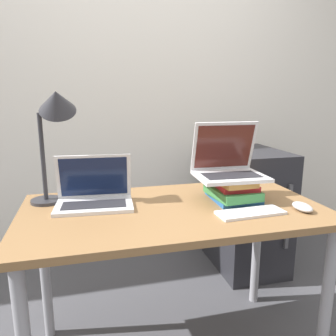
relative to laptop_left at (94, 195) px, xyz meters
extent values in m
cube|color=silver|center=(0.34, 1.03, 0.53)|extent=(8.00, 0.05, 2.70)
cube|color=brown|center=(0.34, -0.11, -0.06)|extent=(1.33, 0.72, 0.03)
cylinder|color=gray|center=(0.94, -0.41, -0.45)|extent=(0.05, 0.05, 0.74)
cylinder|color=gray|center=(-0.26, 0.18, -0.45)|extent=(0.05, 0.05, 0.74)
cylinder|color=gray|center=(0.94, 0.18, -0.45)|extent=(0.05, 0.05, 0.74)
cube|color=silver|center=(0.00, -0.03, -0.04)|extent=(0.35, 0.24, 0.02)
cube|color=#232328|center=(0.00, -0.04, -0.03)|extent=(0.28, 0.13, 0.00)
cube|color=silver|center=(0.00, 0.06, 0.07)|extent=(0.34, 0.08, 0.21)
cube|color=#0F1938|center=(0.00, 0.05, 0.07)|extent=(0.31, 0.06, 0.18)
cube|color=#235693|center=(0.64, -0.08, -0.03)|extent=(0.20, 0.25, 0.02)
cube|color=#33753D|center=(0.63, -0.10, 0.00)|extent=(0.21, 0.25, 0.04)
cube|color=maroon|center=(0.64, -0.09, 0.03)|extent=(0.18, 0.21, 0.02)
cube|color=olive|center=(0.63, -0.08, 0.05)|extent=(0.16, 0.27, 0.02)
cube|color=silver|center=(0.62, -0.09, 0.07)|extent=(0.32, 0.26, 0.02)
cube|color=#232328|center=(0.62, -0.10, 0.08)|extent=(0.26, 0.14, 0.00)
cube|color=silver|center=(0.62, 0.00, 0.20)|extent=(0.32, 0.09, 0.24)
cube|color=#4C1E19|center=(0.62, 0.00, 0.20)|extent=(0.28, 0.07, 0.21)
cube|color=silver|center=(0.63, -0.28, -0.04)|extent=(0.29, 0.12, 0.01)
cube|color=silver|center=(0.63, -0.28, -0.03)|extent=(0.27, 0.10, 0.00)
ellipsoid|color=#B2B2B7|center=(0.87, -0.30, -0.03)|extent=(0.06, 0.11, 0.03)
cylinder|color=#28282D|center=(-0.22, 0.10, -0.04)|extent=(0.14, 0.14, 0.01)
cylinder|color=#28282D|center=(-0.22, 0.10, 0.17)|extent=(0.02, 0.02, 0.40)
cone|color=#28282D|center=(-0.14, 0.06, 0.42)|extent=(0.16, 0.19, 0.17)
cube|color=#232328|center=(1.09, 0.61, -0.38)|extent=(0.45, 0.59, 0.88)
cube|color=#4C4C51|center=(1.23, 0.30, -0.33)|extent=(0.02, 0.02, 0.44)
camera|label=1|loc=(-0.03, -1.45, 0.44)|focal=35.00mm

